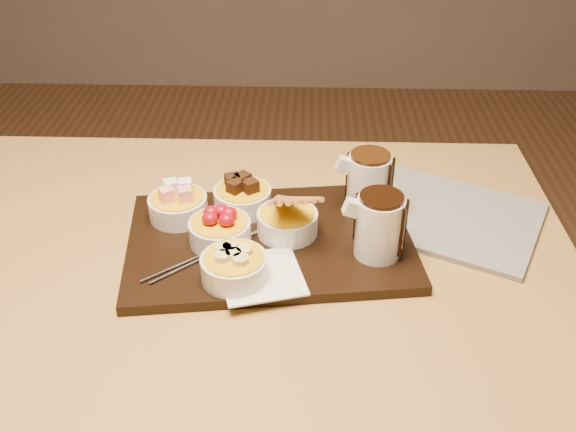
{
  "coord_description": "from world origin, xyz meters",
  "views": [
    {
      "loc": [
        0.16,
        -0.83,
        1.38
      ],
      "look_at": [
        0.13,
        0.02,
        0.81
      ],
      "focal_mm": 40.0,
      "sensor_mm": 36.0,
      "label": 1
    }
  ],
  "objects_px": {
    "pitcher_milk_chocolate": "(368,183)",
    "newspaper": "(448,216)",
    "dining_table": "(213,299)",
    "pitcher_dark_chocolate": "(379,227)",
    "serving_board": "(270,241)",
    "bowl_strawberries": "(220,232)"
  },
  "relations": [
    {
      "from": "newspaper",
      "to": "bowl_strawberries",
      "type": "bearing_deg",
      "value": -138.59
    },
    {
      "from": "dining_table",
      "to": "newspaper",
      "type": "distance_m",
      "value": 0.43
    },
    {
      "from": "dining_table",
      "to": "serving_board",
      "type": "bearing_deg",
      "value": 12.75
    },
    {
      "from": "serving_board",
      "to": "pitcher_dark_chocolate",
      "type": "height_order",
      "value": "pitcher_dark_chocolate"
    },
    {
      "from": "dining_table",
      "to": "pitcher_dark_chocolate",
      "type": "bearing_deg",
      "value": -3.32
    },
    {
      "from": "serving_board",
      "to": "pitcher_dark_chocolate",
      "type": "bearing_deg",
      "value": -19.98
    },
    {
      "from": "newspaper",
      "to": "pitcher_dark_chocolate",
      "type": "bearing_deg",
      "value": -110.51
    },
    {
      "from": "dining_table",
      "to": "pitcher_dark_chocolate",
      "type": "distance_m",
      "value": 0.32
    },
    {
      "from": "pitcher_dark_chocolate",
      "to": "dining_table",
      "type": "bearing_deg",
      "value": 169.1
    },
    {
      "from": "pitcher_dark_chocolate",
      "to": "newspaper",
      "type": "height_order",
      "value": "pitcher_dark_chocolate"
    },
    {
      "from": "dining_table",
      "to": "pitcher_dark_chocolate",
      "type": "relative_size",
      "value": 11.91
    },
    {
      "from": "pitcher_milk_chocolate",
      "to": "newspaper",
      "type": "relative_size",
      "value": 0.33
    },
    {
      "from": "pitcher_dark_chocolate",
      "to": "pitcher_milk_chocolate",
      "type": "distance_m",
      "value": 0.13
    },
    {
      "from": "serving_board",
      "to": "bowl_strawberries",
      "type": "bearing_deg",
      "value": -176.42
    },
    {
      "from": "pitcher_dark_chocolate",
      "to": "newspaper",
      "type": "relative_size",
      "value": 0.33
    },
    {
      "from": "serving_board",
      "to": "bowl_strawberries",
      "type": "xyz_separation_m",
      "value": [
        -0.08,
        -0.02,
        0.03
      ]
    },
    {
      "from": "dining_table",
      "to": "serving_board",
      "type": "distance_m",
      "value": 0.15
    },
    {
      "from": "bowl_strawberries",
      "to": "pitcher_dark_chocolate",
      "type": "bearing_deg",
      "value": -5.07
    },
    {
      "from": "bowl_strawberries",
      "to": "newspaper",
      "type": "distance_m",
      "value": 0.4
    },
    {
      "from": "serving_board",
      "to": "pitcher_dark_chocolate",
      "type": "xyz_separation_m",
      "value": [
        0.17,
        -0.04,
        0.06
      ]
    },
    {
      "from": "pitcher_milk_chocolate",
      "to": "newspaper",
      "type": "bearing_deg",
      "value": -8.16
    },
    {
      "from": "dining_table",
      "to": "newspaper",
      "type": "xyz_separation_m",
      "value": [
        0.4,
        0.11,
        0.1
      ]
    }
  ]
}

